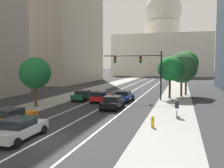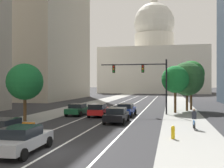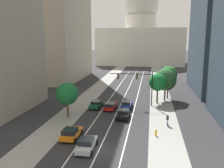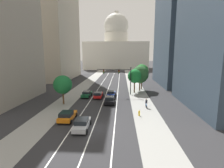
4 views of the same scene
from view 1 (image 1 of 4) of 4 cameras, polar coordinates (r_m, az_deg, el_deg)
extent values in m
plane|color=#2B2B2D|center=(54.86, 6.70, -0.59)|extent=(400.00, 400.00, 0.00)
cube|color=gray|center=(51.95, -2.90, -0.85)|extent=(4.45, 130.00, 0.01)
cube|color=gray|center=(49.18, 14.93, -1.31)|extent=(4.45, 130.00, 0.01)
cube|color=white|center=(40.94, -0.69, -2.32)|extent=(0.16, 90.00, 0.01)
cube|color=white|center=(40.21, 3.23, -2.46)|extent=(0.16, 90.00, 0.01)
cube|color=white|center=(39.69, 7.27, -2.58)|extent=(0.16, 90.00, 0.01)
cube|color=beige|center=(115.25, 11.69, 6.44)|extent=(41.12, 28.54, 17.53)
cylinder|color=beige|center=(116.27, 11.79, 12.39)|extent=(15.96, 15.96, 6.59)
sphere|color=beige|center=(117.60, 11.85, 16.18)|extent=(16.56, 16.56, 16.56)
cube|color=#B2B5BA|center=(17.54, -20.71, -10.06)|extent=(1.86, 4.52, 0.60)
cube|color=black|center=(17.29, -21.04, -8.34)|extent=(1.66, 2.11, 0.53)
cylinder|color=black|center=(19.31, -20.19, -9.62)|extent=(0.24, 0.65, 0.64)
cylinder|color=black|center=(18.39, -15.63, -10.22)|extent=(0.24, 0.65, 0.64)
cylinder|color=black|center=(15.94, -21.27, -12.69)|extent=(0.24, 0.65, 0.64)
cube|color=black|center=(27.30, 0.12, -4.55)|extent=(1.84, 4.15, 0.59)
cube|color=black|center=(27.24, 0.13, -3.37)|extent=(1.69, 1.92, 0.53)
cylinder|color=black|center=(28.93, -0.86, -4.62)|extent=(0.22, 0.64, 0.64)
cylinder|color=black|center=(28.46, 2.68, -4.78)|extent=(0.22, 0.64, 0.64)
cylinder|color=black|center=(26.29, -2.66, -5.57)|extent=(0.22, 0.64, 0.64)
cylinder|color=black|center=(25.77, 1.21, -5.78)|extent=(0.22, 0.64, 0.64)
cube|color=#14512D|center=(34.10, -6.75, -2.76)|extent=(1.86, 4.34, 0.57)
cube|color=black|center=(33.95, -6.82, -1.89)|extent=(1.65, 2.03, 0.48)
cylinder|color=black|center=(35.81, -7.04, -2.87)|extent=(0.24, 0.65, 0.64)
cylinder|color=black|center=(35.12, -4.47, -2.99)|extent=(0.24, 0.65, 0.64)
cylinder|color=black|center=(33.21, -9.15, -3.48)|extent=(0.24, 0.65, 0.64)
cylinder|color=black|center=(32.47, -6.43, -3.64)|extent=(0.24, 0.65, 0.64)
cube|color=red|center=(32.47, -2.54, -3.05)|extent=(1.75, 4.14, 0.63)
cube|color=black|center=(31.46, -3.11, -2.20)|extent=(1.60, 2.20, 0.57)
cylinder|color=black|center=(34.11, -3.17, -3.21)|extent=(0.22, 0.64, 0.64)
cylinder|color=black|center=(33.58, -0.36, -3.33)|extent=(0.22, 0.64, 0.64)
cylinder|color=black|center=(31.49, -4.86, -3.88)|extent=(0.22, 0.64, 0.64)
cylinder|color=black|center=(30.92, -1.83, -4.03)|extent=(0.22, 0.64, 0.64)
cube|color=orange|center=(21.60, -21.99, -7.37)|extent=(1.89, 4.22, 0.59)
cube|color=black|center=(21.05, -23.03, -6.11)|extent=(1.72, 2.02, 0.57)
cylinder|color=black|center=(23.32, -21.56, -7.22)|extent=(0.23, 0.64, 0.64)
cylinder|color=black|center=(22.24, -17.77, -7.68)|extent=(0.23, 0.64, 0.64)
cylinder|color=black|center=(20.01, -22.45, -9.19)|extent=(0.23, 0.64, 0.64)
cube|color=#1E389E|center=(32.92, 2.92, -2.97)|extent=(1.84, 4.22, 0.60)
cube|color=black|center=(32.47, 2.75, -2.07)|extent=(1.63, 1.93, 0.52)
cylinder|color=black|center=(34.54, 2.14, -3.11)|extent=(0.24, 0.65, 0.64)
cylinder|color=black|center=(34.12, 4.92, -3.22)|extent=(0.24, 0.65, 0.64)
cylinder|color=black|center=(31.84, 0.77, -3.77)|extent=(0.24, 0.65, 0.64)
cylinder|color=black|center=(31.39, 3.77, -3.90)|extent=(0.24, 0.65, 0.64)
cylinder|color=black|center=(34.42, 11.36, 1.89)|extent=(0.20, 0.20, 6.76)
cylinder|color=black|center=(34.98, 4.66, 6.59)|extent=(8.23, 0.14, 0.14)
cube|color=black|center=(34.74, 6.66, 5.68)|extent=(0.32, 0.28, 0.96)
sphere|color=red|center=(34.60, 6.63, 6.18)|extent=(0.20, 0.20, 0.20)
sphere|color=orange|center=(34.60, 6.62, 5.68)|extent=(0.20, 0.20, 0.20)
sphere|color=green|center=(34.59, 6.62, 5.18)|extent=(0.20, 0.20, 0.20)
cube|color=black|center=(35.53, 0.73, 5.68)|extent=(0.32, 0.28, 0.96)
sphere|color=red|center=(35.40, 0.67, 6.17)|extent=(0.20, 0.20, 0.20)
sphere|color=orange|center=(35.39, 0.67, 5.69)|extent=(0.20, 0.20, 0.20)
sphere|color=green|center=(35.39, 0.67, 5.20)|extent=(0.20, 0.20, 0.20)
cylinder|color=yellow|center=(19.79, 9.46, -8.96)|extent=(0.26, 0.26, 0.70)
sphere|color=yellow|center=(19.69, 9.47, -7.74)|extent=(0.26, 0.26, 0.26)
cylinder|color=yellow|center=(19.62, 9.41, -8.97)|extent=(0.10, 0.12, 0.10)
cylinder|color=black|center=(23.48, 14.85, -6.94)|extent=(0.06, 0.66, 0.66)
cylinder|color=black|center=(24.50, 14.87, -6.46)|extent=(0.06, 0.66, 0.66)
cube|color=#1959B2|center=(23.95, 14.87, -6.18)|extent=(0.07, 1.00, 0.36)
cube|color=#262833|center=(23.79, 14.90, -4.71)|extent=(0.36, 0.28, 0.64)
sphere|color=tan|center=(23.79, 14.92, -3.66)|extent=(0.22, 0.22, 0.22)
cylinder|color=#51381E|center=(30.15, -17.37, -2.49)|extent=(0.32, 0.32, 2.69)
sphere|color=#1A642F|center=(29.94, -17.50, 2.49)|extent=(3.64, 3.64, 3.64)
cylinder|color=#51381E|center=(41.17, 16.84, 0.20)|extent=(0.32, 0.32, 3.86)
sphere|color=#29772F|center=(41.06, 16.95, 4.72)|extent=(3.77, 3.77, 3.77)
cylinder|color=#51381E|center=(39.24, 15.85, -0.77)|extent=(0.32, 0.32, 2.80)
sphere|color=#2B5B2E|center=(39.08, 15.95, 3.65)|extent=(4.64, 4.64, 4.64)
cylinder|color=#51381E|center=(36.59, 13.30, -0.87)|extent=(0.32, 0.32, 3.08)
sphere|color=#1B7731|center=(36.44, 13.38, 3.48)|extent=(3.52, 3.52, 3.52)
camera|label=2|loc=(2.63, -76.74, -25.65)|focal=44.35mm
camera|label=3|loc=(15.37, -152.17, 27.20)|focal=39.60mm
camera|label=4|loc=(10.73, -133.56, 23.69)|focal=28.03mm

